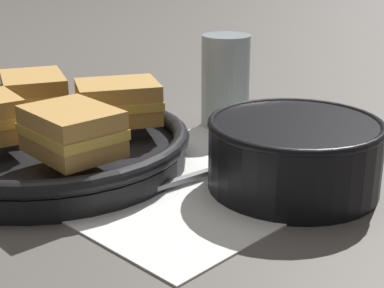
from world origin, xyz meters
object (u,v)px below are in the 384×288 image
(sandwich_far_left, at_px, (121,101))
(sandwich_far_right, at_px, (34,93))
(soup_bowl, at_px, (294,150))
(sandwich_near_right, at_px, (72,131))
(drinking_glass, at_px, (226,82))
(skillet, at_px, (54,148))
(spoon, at_px, (215,169))

(sandwich_far_left, distance_m, sandwich_far_right, 0.12)
(sandwich_far_right, bearing_deg, soup_bowl, -61.28)
(sandwich_near_right, xyz_separation_m, drinking_glass, (0.26, 0.08, -0.00))
(sandwich_far_right, bearing_deg, sandwich_near_right, -99.58)
(sandwich_far_right, xyz_separation_m, drinking_glass, (0.23, -0.08, -0.00))
(skillet, bearing_deg, drinking_glass, -0.09)
(soup_bowl, relative_size, skillet, 0.58)
(spoon, bearing_deg, soup_bowl, -60.48)
(sandwich_near_right, xyz_separation_m, sandwich_far_right, (0.03, 0.16, 0.00))
(sandwich_near_right, distance_m, drinking_glass, 0.27)
(skillet, distance_m, drinking_glass, 0.25)
(spoon, height_order, skillet, skillet)
(sandwich_near_right, relative_size, sandwich_far_right, 0.90)
(skillet, xyz_separation_m, sandwich_far_right, (0.01, 0.08, 0.04))
(skillet, xyz_separation_m, sandwich_far_left, (0.08, -0.01, 0.04))
(soup_bowl, relative_size, sandwich_far_left, 1.55)
(drinking_glass, bearing_deg, sandwich_far_right, 160.99)
(spoon, relative_size, sandwich_far_right, 1.34)
(sandwich_near_right, bearing_deg, sandwich_far_left, 35.42)
(sandwich_near_right, bearing_deg, spoon, -20.44)
(sandwich_far_right, height_order, drinking_glass, drinking_glass)
(soup_bowl, distance_m, sandwich_far_right, 0.32)
(soup_bowl, relative_size, sandwich_far_right, 1.59)
(soup_bowl, height_order, sandwich_near_right, sandwich_near_right)
(sandwich_near_right, relative_size, sandwich_far_left, 0.88)
(sandwich_near_right, height_order, sandwich_far_left, same)
(skillet, height_order, sandwich_far_left, sandwich_far_left)
(spoon, distance_m, sandwich_far_right, 0.25)
(skillet, relative_size, sandwich_far_left, 2.67)
(spoon, bearing_deg, drinking_glass, 44.83)
(sandwich_far_left, bearing_deg, soup_bowl, -64.96)
(sandwich_far_left, distance_m, drinking_glass, 0.17)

